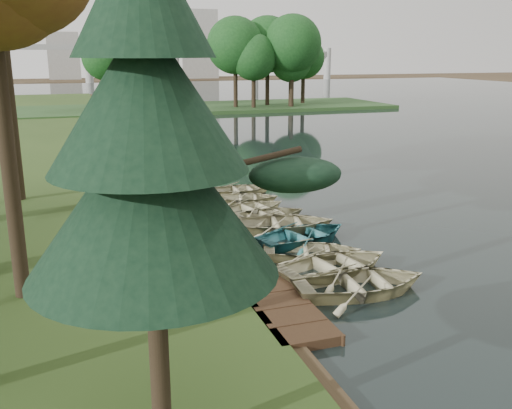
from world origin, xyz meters
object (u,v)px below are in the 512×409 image
object	(u,v)px
boardwalk	(222,242)
rowboat_2	(312,249)
rowboat_1	(336,262)
pine_tree	(149,141)
rowboat_0	(361,280)
stored_rowboat	(99,196)

from	to	relation	value
boardwalk	rowboat_2	bearing A→B (deg)	-43.83
rowboat_1	pine_tree	bearing A→B (deg)	125.24
rowboat_0	stored_rowboat	distance (m)	13.44
rowboat_1	pine_tree	xyz separation A→B (m)	(-6.51, -6.69, 5.06)
boardwalk	rowboat_0	world-z (taller)	rowboat_0
boardwalk	pine_tree	size ratio (longest dim) A/B	1.93
rowboat_1	rowboat_2	size ratio (longest dim) A/B	1.18
boardwalk	pine_tree	distance (m)	12.52
boardwalk	rowboat_1	world-z (taller)	rowboat_1
rowboat_1	pine_tree	distance (m)	10.62
rowboat_0	rowboat_2	world-z (taller)	rowboat_0
rowboat_0	pine_tree	distance (m)	9.77
rowboat_1	stored_rowboat	distance (m)	12.11
boardwalk	stored_rowboat	size ratio (longest dim) A/B	4.89
stored_rowboat	rowboat_0	bearing A→B (deg)	-123.77
rowboat_0	boardwalk	bearing A→B (deg)	29.98
rowboat_0	rowboat_1	size ratio (longest dim) A/B	1.01
rowboat_2	stored_rowboat	xyz separation A→B (m)	(-6.30, 8.73, 0.25)
rowboat_0	rowboat_1	bearing A→B (deg)	6.09
boardwalk	rowboat_0	distance (m)	6.04
rowboat_2	stored_rowboat	bearing A→B (deg)	55.37
pine_tree	rowboat_2	bearing A→B (deg)	52.12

